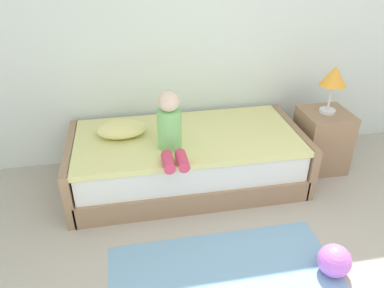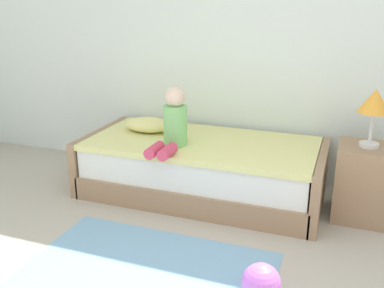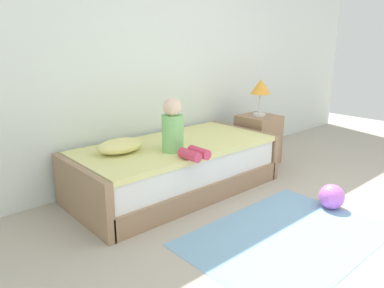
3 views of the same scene
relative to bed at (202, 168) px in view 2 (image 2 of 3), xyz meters
The scene contains 8 objects.
wall_rear 1.44m from the bed, 49.43° to the left, with size 7.20×0.10×2.90m, color silver.
bed is the anchor object (origin of this frame).
nightstand 1.35m from the bed, ahead, with size 0.44×0.44×0.60m, color #997556.
table_lamp 1.52m from the bed, ahead, with size 0.24×0.24×0.45m.
child_figure 0.54m from the bed, 127.45° to the right, with size 0.20×0.51×0.50m.
pillow 0.66m from the bed, 169.98° to the left, with size 0.44×0.30×0.13m, color #F2E58C.
toy_ball 1.51m from the bed, 57.66° to the right, with size 0.23×0.23×0.23m, color #CC66D8.
area_rug 1.32m from the bed, 87.30° to the right, with size 1.60×1.10×0.01m, color #7AA8CC.
Camera 2 is at (0.65, -1.41, 1.68)m, focal length 40.62 mm.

